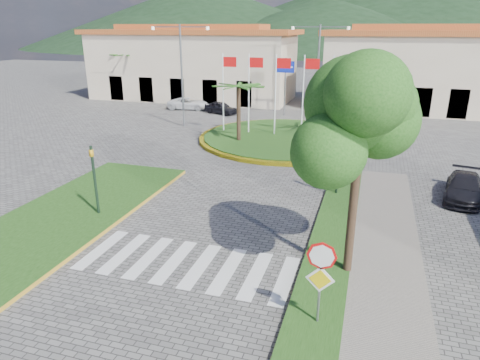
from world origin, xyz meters
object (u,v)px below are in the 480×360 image
(car_dark_b, at_px, (400,112))
(car_side_right, at_px, (464,188))
(deciduous_tree, at_px, (361,123))
(car_dark_a, at_px, (221,108))
(white_van, at_px, (188,104))
(roundabout_island, at_px, (286,138))
(stop_sign, at_px, (321,271))

(car_dark_b, distance_m, car_side_right, 19.93)
(deciduous_tree, distance_m, car_dark_b, 28.79)
(deciduous_tree, relative_size, car_dark_a, 2.02)
(white_van, xyz_separation_m, car_dark_b, (20.02, 2.04, -0.05))
(car_side_right, bearing_deg, car_dark_a, 148.74)
(deciduous_tree, height_order, white_van, deciduous_tree)
(car_side_right, bearing_deg, car_dark_b, 106.97)
(roundabout_island, distance_m, car_dark_a, 11.24)
(car_dark_a, bearing_deg, white_van, 94.14)
(deciduous_tree, bearing_deg, car_dark_a, 118.17)
(roundabout_island, bearing_deg, car_dark_b, 53.76)
(stop_sign, bearing_deg, roundabout_island, 103.73)
(deciduous_tree, xyz_separation_m, car_dark_b, (2.77, 28.27, -4.65))
(white_van, height_order, car_side_right, same)
(car_dark_b, bearing_deg, white_van, 87.24)
(roundabout_island, distance_m, car_side_right, 13.44)
(roundabout_island, height_order, car_dark_b, roundabout_island)
(stop_sign, xyz_separation_m, car_dark_a, (-12.79, 28.04, -1.22))
(car_dark_a, relative_size, car_side_right, 0.85)
(stop_sign, height_order, car_dark_b, stop_sign)
(white_van, distance_m, car_dark_a, 4.06)
(white_van, xyz_separation_m, car_dark_a, (3.86, -1.23, 0.00))
(roundabout_island, relative_size, car_dark_a, 3.77)
(deciduous_tree, bearing_deg, roundabout_island, 107.91)
(stop_sign, xyz_separation_m, white_van, (-16.65, 29.27, -1.22))
(stop_sign, distance_m, car_dark_b, 31.52)
(roundabout_island, height_order, stop_sign, roundabout_island)
(deciduous_tree, xyz_separation_m, white_van, (-17.25, 26.23, -4.60))
(deciduous_tree, relative_size, white_van, 1.65)
(deciduous_tree, bearing_deg, stop_sign, -101.18)
(roundabout_island, xyz_separation_m, car_dark_b, (8.27, 11.27, 0.35))
(car_dark_a, distance_m, car_side_right, 24.63)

